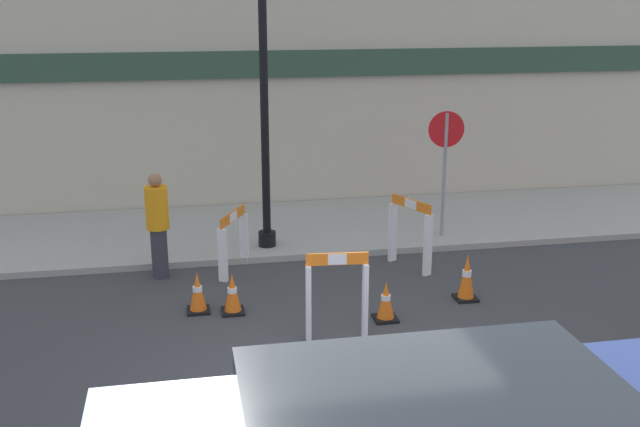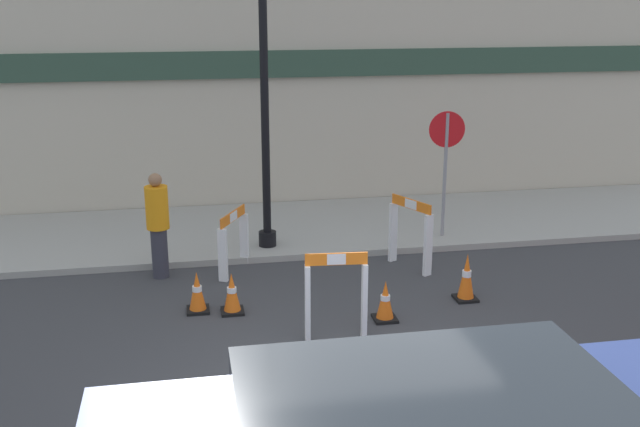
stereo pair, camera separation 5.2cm
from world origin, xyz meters
TOP-DOWN VIEW (x-y plane):
  - ground_plane at (0.00, 0.00)m, footprint 60.00×60.00m
  - sidewalk_slab at (0.00, 6.08)m, footprint 18.00×3.16m
  - storefront_facade at (0.00, 7.74)m, footprint 18.00×0.22m
  - streetlamp_post at (-0.08, 5.04)m, footprint 0.44×0.44m
  - stop_sign at (2.92, 5.04)m, footprint 0.60×0.08m
  - barricade_0 at (0.37, 1.65)m, footprint 0.76×0.19m
  - barricade_1 at (1.98, 3.88)m, footprint 0.48×0.82m
  - barricade_2 at (-0.68, 4.20)m, footprint 0.52×0.83m
  - traffic_cone_0 at (-0.82, 2.68)m, footprint 0.30×0.30m
  - traffic_cone_1 at (1.11, 2.09)m, footprint 0.30×0.30m
  - traffic_cone_2 at (-1.27, 2.80)m, footprint 0.30×0.30m
  - traffic_cone_3 at (2.38, 2.54)m, footprint 0.30×0.30m
  - person_worker at (-1.78, 4.19)m, footprint 0.44×0.44m

SIDE VIEW (x-z plane):
  - ground_plane at x=0.00m, z-range 0.00..0.00m
  - sidewalk_slab at x=0.00m, z-range 0.00..0.10m
  - traffic_cone_1 at x=1.11m, z-range -0.01..0.53m
  - traffic_cone_0 at x=-0.82m, z-range -0.01..0.54m
  - traffic_cone_2 at x=-1.27m, z-range -0.01..0.55m
  - traffic_cone_3 at x=2.38m, z-range -0.01..0.66m
  - barricade_2 at x=-0.68m, z-range 0.04..1.00m
  - barricade_1 at x=1.98m, z-range 0.04..1.14m
  - barricade_0 at x=0.37m, z-range 0.03..1.15m
  - person_worker at x=-1.78m, z-range 0.06..1.65m
  - stop_sign at x=2.92m, z-range 0.47..2.60m
  - storefront_facade at x=0.00m, z-range 0.00..5.50m
  - streetlamp_post at x=-0.08m, z-range 0.91..6.86m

